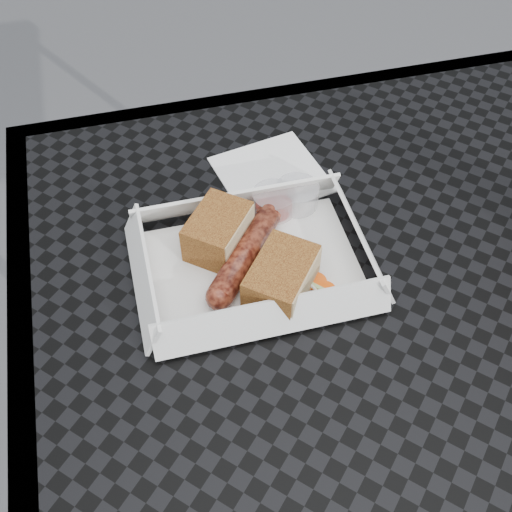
% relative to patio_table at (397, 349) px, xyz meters
% --- Properties ---
extents(patio_table, '(0.80, 0.80, 0.74)m').
position_rel_patio_table_xyz_m(patio_table, '(0.00, 0.00, 0.00)').
color(patio_table, black).
rests_on(patio_table, ground).
extents(food_tray, '(0.22, 0.15, 0.00)m').
position_rel_patio_table_xyz_m(food_tray, '(-0.14, 0.09, 0.08)').
color(food_tray, white).
rests_on(food_tray, patio_table).
extents(bratwurst, '(0.10, 0.12, 0.03)m').
position_rel_patio_table_xyz_m(bratwurst, '(-0.15, 0.10, 0.09)').
color(bratwurst, brown).
rests_on(bratwurst, food_tray).
extents(bread_near, '(0.09, 0.09, 0.05)m').
position_rel_patio_table_xyz_m(bread_near, '(-0.17, 0.13, 0.10)').
color(bread_near, brown).
rests_on(bread_near, food_tray).
extents(bread_far, '(0.09, 0.10, 0.04)m').
position_rel_patio_table_xyz_m(bread_far, '(-0.12, 0.06, 0.10)').
color(bread_far, brown).
rests_on(bread_far, food_tray).
extents(veg_garnish, '(0.03, 0.03, 0.00)m').
position_rel_patio_table_xyz_m(veg_garnish, '(-0.09, 0.04, 0.08)').
color(veg_garnish, '#FA540A').
rests_on(veg_garnish, food_tray).
extents(napkin, '(0.14, 0.14, 0.00)m').
position_rel_patio_table_xyz_m(napkin, '(-0.09, 0.23, 0.08)').
color(napkin, white).
rests_on(napkin, patio_table).
extents(condiment_cup_sauce, '(0.05, 0.05, 0.03)m').
position_rel_patio_table_xyz_m(condiment_cup_sauce, '(-0.10, 0.17, 0.09)').
color(condiment_cup_sauce, maroon).
rests_on(condiment_cup_sauce, patio_table).
extents(condiment_cup_empty, '(0.05, 0.05, 0.03)m').
position_rel_patio_table_xyz_m(condiment_cup_empty, '(-0.07, 0.17, 0.09)').
color(condiment_cup_empty, silver).
rests_on(condiment_cup_empty, patio_table).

